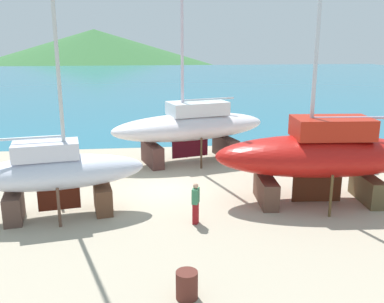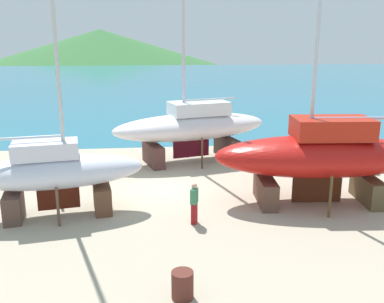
{
  "view_description": "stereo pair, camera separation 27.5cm",
  "coord_description": "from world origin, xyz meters",
  "px_view_note": "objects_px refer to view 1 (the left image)",
  "views": [
    {
      "loc": [
        -1.0,
        -20.35,
        7.32
      ],
      "look_at": [
        1.26,
        0.02,
        1.93
      ],
      "focal_mm": 40.26,
      "sensor_mm": 36.0,
      "label": 1
    },
    {
      "loc": [
        -0.73,
        -20.38,
        7.32
      ],
      "look_at": [
        1.26,
        0.02,
        1.93
      ],
      "focal_mm": 40.26,
      "sensor_mm": 36.0,
      "label": 2
    }
  ],
  "objects_px": {
    "sailboat_small_center": "(191,126)",
    "sailboat_far_slipway": "(320,155)",
    "worker": "(196,203)",
    "barrel_tipped_left": "(367,163)",
    "barrel_tipped_center": "(187,285)",
    "sailboat_mid_port": "(56,172)"
  },
  "relations": [
    {
      "from": "sailboat_far_slipway",
      "to": "sailboat_small_center",
      "type": "height_order",
      "value": "sailboat_small_center"
    },
    {
      "from": "barrel_tipped_left",
      "to": "sailboat_far_slipway",
      "type": "bearing_deg",
      "value": -137.92
    },
    {
      "from": "sailboat_far_slipway",
      "to": "barrel_tipped_center",
      "type": "distance_m",
      "value": 9.89
    },
    {
      "from": "sailboat_small_center",
      "to": "barrel_tipped_left",
      "type": "relative_size",
      "value": 17.33
    },
    {
      "from": "sailboat_far_slipway",
      "to": "sailboat_mid_port",
      "type": "distance_m",
      "value": 11.58
    },
    {
      "from": "sailboat_small_center",
      "to": "worker",
      "type": "bearing_deg",
      "value": 69.44
    },
    {
      "from": "barrel_tipped_center",
      "to": "sailboat_far_slipway",
      "type": "bearing_deg",
      "value": 45.93
    },
    {
      "from": "sailboat_small_center",
      "to": "sailboat_far_slipway",
      "type": "bearing_deg",
      "value": 108.44
    },
    {
      "from": "sailboat_small_center",
      "to": "barrel_tipped_left",
      "type": "distance_m",
      "value": 10.42
    },
    {
      "from": "sailboat_mid_port",
      "to": "worker",
      "type": "xyz_separation_m",
      "value": [
        5.69,
        -1.46,
        -1.02
      ]
    },
    {
      "from": "sailboat_small_center",
      "to": "barrel_tipped_center",
      "type": "distance_m",
      "value": 14.7
    },
    {
      "from": "sailboat_mid_port",
      "to": "worker",
      "type": "bearing_deg",
      "value": -24.42
    },
    {
      "from": "barrel_tipped_left",
      "to": "barrel_tipped_center",
      "type": "distance_m",
      "value": 15.97
    },
    {
      "from": "sailboat_small_center",
      "to": "barrel_tipped_center",
      "type": "height_order",
      "value": "sailboat_small_center"
    },
    {
      "from": "barrel_tipped_left",
      "to": "sailboat_mid_port",
      "type": "bearing_deg",
      "value": -164.37
    },
    {
      "from": "worker",
      "to": "barrel_tipped_left",
      "type": "bearing_deg",
      "value": 49.29
    },
    {
      "from": "sailboat_mid_port",
      "to": "sailboat_small_center",
      "type": "relative_size",
      "value": 0.8
    },
    {
      "from": "sailboat_small_center",
      "to": "worker",
      "type": "distance_m",
      "value": 9.44
    },
    {
      "from": "sailboat_small_center",
      "to": "worker",
      "type": "xyz_separation_m",
      "value": [
        -0.8,
        -9.32,
        -1.28
      ]
    },
    {
      "from": "worker",
      "to": "barrel_tipped_center",
      "type": "distance_m",
      "value": 5.27
    },
    {
      "from": "barrel_tipped_center",
      "to": "sailboat_mid_port",
      "type": "bearing_deg",
      "value": 125.93
    },
    {
      "from": "sailboat_far_slipway",
      "to": "sailboat_small_center",
      "type": "bearing_deg",
      "value": -52.11
    }
  ]
}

